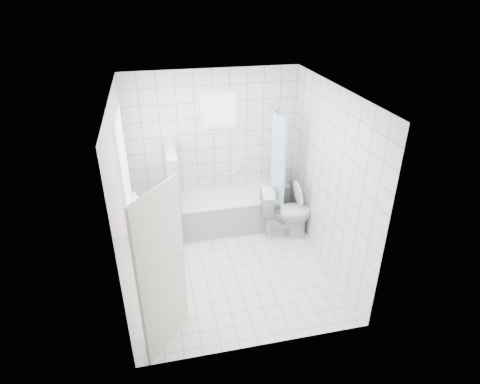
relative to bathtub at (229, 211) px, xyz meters
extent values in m
plane|color=white|center=(-0.17, -1.12, -0.29)|extent=(3.00, 3.00, 0.00)
plane|color=white|center=(-0.17, -1.12, 2.31)|extent=(3.00, 3.00, 0.00)
cube|color=white|center=(-0.17, 0.38, 1.01)|extent=(2.80, 0.02, 2.60)
cube|color=white|center=(-0.17, -2.62, 1.01)|extent=(2.80, 0.02, 2.60)
cube|color=white|center=(-1.57, -1.12, 1.01)|extent=(0.02, 3.00, 2.60)
cube|color=white|center=(1.23, -1.12, 1.01)|extent=(0.02, 3.00, 2.60)
cube|color=white|center=(-1.52, -0.82, 1.31)|extent=(0.01, 0.90, 1.40)
cube|color=white|center=(-0.07, 0.33, 1.66)|extent=(0.50, 0.01, 0.50)
cube|color=white|center=(-1.48, -0.82, 0.57)|extent=(0.18, 1.02, 0.08)
cube|color=silver|center=(-1.17, -2.29, 0.71)|extent=(0.52, 0.66, 2.00)
cube|color=white|center=(0.00, 0.00, -0.02)|extent=(1.64, 0.75, 0.55)
cube|color=white|center=(0.00, 0.00, 0.27)|extent=(1.66, 0.77, 0.03)
cube|color=white|center=(-0.89, -0.05, 0.46)|extent=(0.15, 0.85, 1.50)
cube|color=white|center=(0.94, 0.25, -0.02)|extent=(0.40, 0.24, 0.55)
imported|color=white|center=(0.86, -0.47, 0.13)|extent=(0.88, 0.58, 0.84)
cylinder|color=silver|center=(0.77, -0.02, 1.71)|extent=(0.02, 0.80, 0.02)
cube|color=silver|center=(0.10, 0.33, 0.56)|extent=(0.18, 0.06, 0.06)
imported|color=#FB61C4|center=(-1.47, -1.20, 0.78)|extent=(0.14, 0.14, 0.33)
imported|color=#C864B9|center=(-1.47, -0.54, 0.71)|extent=(0.12, 0.12, 0.19)
imported|color=white|center=(-1.47, -0.71, 0.75)|extent=(0.13, 0.13, 0.28)
imported|color=white|center=(-1.47, -0.83, 0.70)|extent=(0.18, 0.18, 0.18)
imported|color=#34C0EA|center=(-1.47, -1.05, 0.71)|extent=(0.09, 0.09, 0.20)
cylinder|color=orange|center=(0.98, 0.18, 0.39)|extent=(0.06, 0.06, 0.27)
cylinder|color=green|center=(0.90, 0.18, 0.37)|extent=(0.06, 0.06, 0.23)
cylinder|color=#1D35E9|center=(1.02, 0.27, 0.40)|extent=(0.06, 0.06, 0.28)
camera|label=1|loc=(-1.10, -5.79, 3.49)|focal=30.00mm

